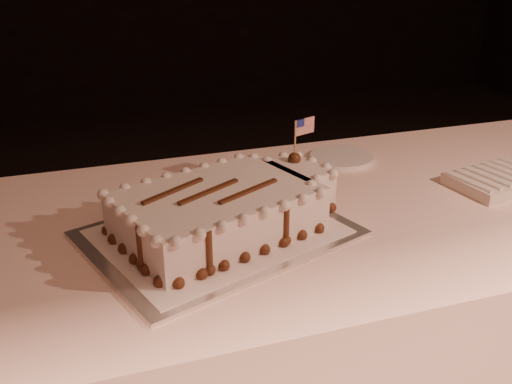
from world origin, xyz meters
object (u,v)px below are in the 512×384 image
object	(u,v)px
cake_board	(218,233)
napkin_stack	(495,181)
banquet_table	(368,331)
sheet_cake	(228,207)
side_plate	(341,158)

from	to	relation	value
cake_board	napkin_stack	xyz separation A→B (m)	(0.69, 0.03, 0.01)
cake_board	napkin_stack	size ratio (longest dim) A/B	2.16
napkin_stack	banquet_table	bearing A→B (deg)	175.23
sheet_cake	side_plate	distance (m)	0.49
cake_board	sheet_cake	distance (m)	0.06
banquet_table	sheet_cake	xyz separation A→B (m)	(-0.37, -0.05, 0.43)
cake_board	sheet_cake	xyz separation A→B (m)	(0.02, 0.01, 0.05)
banquet_table	cake_board	xyz separation A→B (m)	(-0.40, -0.05, 0.38)
cake_board	sheet_cake	size ratio (longest dim) A/B	1.01
banquet_table	side_plate	size ratio (longest dim) A/B	14.37
sheet_cake	napkin_stack	world-z (taller)	sheet_cake
cake_board	napkin_stack	world-z (taller)	napkin_stack
banquet_table	napkin_stack	xyz separation A→B (m)	(0.29, -0.02, 0.39)
sheet_cake	napkin_stack	xyz separation A→B (m)	(0.66, 0.02, -0.04)
banquet_table	side_plate	bearing A→B (deg)	85.64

